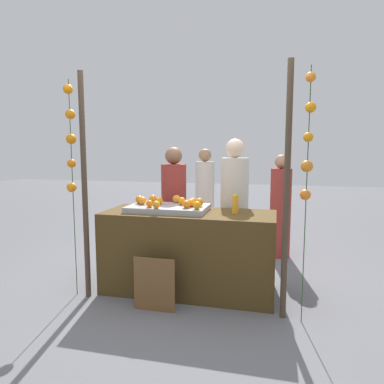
{
  "coord_description": "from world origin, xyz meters",
  "views": [
    {
      "loc": [
        0.91,
        -3.61,
        1.56
      ],
      "look_at": [
        0.0,
        0.15,
        1.08
      ],
      "focal_mm": 32.75,
      "sensor_mm": 36.0,
      "label": 1
    }
  ],
  "objects": [
    {
      "name": "stall_counter",
      "position": [
        0.0,
        0.0,
        0.44
      ],
      "size": [
        1.85,
        0.72,
        0.88
      ],
      "primitive_type": "cube",
      "color": "#4C3819",
      "rests_on": "ground_plane"
    },
    {
      "name": "orange_9",
      "position": [
        0.03,
        -0.01,
        0.99
      ],
      "size": [
        0.09,
        0.09,
        0.09
      ],
      "primitive_type": "sphere",
      "color": "orange",
      "rests_on": "orange_tray"
    },
    {
      "name": "orange_8",
      "position": [
        -0.35,
        0.06,
        0.98
      ],
      "size": [
        0.08,
        0.08,
        0.08
      ],
      "primitive_type": "sphere",
      "color": "orange",
      "rests_on": "orange_tray"
    },
    {
      "name": "garland_strand_left",
      "position": [
        -1.14,
        -0.4,
        1.65
      ],
      "size": [
        0.12,
        0.11,
        2.26
      ],
      "color": "#2D4C23",
      "rests_on": "ground_plane"
    },
    {
      "name": "ground_plane",
      "position": [
        0.0,
        0.0,
        0.0
      ],
      "size": [
        24.0,
        24.0,
        0.0
      ],
      "primitive_type": "plane",
      "color": "slate"
    },
    {
      "name": "orange_4",
      "position": [
        0.11,
        0.04,
        0.99
      ],
      "size": [
        0.09,
        0.09,
        0.09
      ],
      "primitive_type": "sphere",
      "color": "orange",
      "rests_on": "orange_tray"
    },
    {
      "name": "orange_10",
      "position": [
        -0.54,
        0.01,
        0.99
      ],
      "size": [
        0.09,
        0.09,
        0.09
      ],
      "primitive_type": "sphere",
      "color": "orange",
      "rests_on": "orange_tray"
    },
    {
      "name": "crowd_person_1",
      "position": [
        -0.24,
        2.08,
        0.73
      ],
      "size": [
        0.31,
        0.31,
        1.56
      ],
      "color": "beige",
      "rests_on": "ground_plane"
    },
    {
      "name": "crowd_person_0",
      "position": [
        0.98,
        1.53,
        0.69
      ],
      "size": [
        0.3,
        0.3,
        1.48
      ],
      "color": "maroon",
      "rests_on": "ground_plane"
    },
    {
      "name": "orange_5",
      "position": [
        -0.6,
        0.09,
        0.99
      ],
      "size": [
        0.09,
        0.09,
        0.09
      ],
      "primitive_type": "sphere",
      "color": "orange",
      "rests_on": "orange_tray"
    },
    {
      "name": "orange_7",
      "position": [
        -0.1,
        0.09,
        0.99
      ],
      "size": [
        0.09,
        0.09,
        0.09
      ],
      "primitive_type": "sphere",
      "color": "orange",
      "rests_on": "orange_tray"
    },
    {
      "name": "orange_3",
      "position": [
        -0.2,
        0.22,
        0.99
      ],
      "size": [
        0.09,
        0.09,
        0.09
      ],
      "primitive_type": "sphere",
      "color": "orange",
      "rests_on": "orange_tray"
    },
    {
      "name": "chalkboard_sign",
      "position": [
        -0.2,
        -0.55,
        0.26
      ],
      "size": [
        0.41,
        0.03,
        0.54
      ],
      "color": "brown",
      "rests_on": "ground_plane"
    },
    {
      "name": "orange_6",
      "position": [
        0.12,
        -0.15,
        0.98
      ],
      "size": [
        0.08,
        0.08,
        0.08
      ],
      "primitive_type": "sphere",
      "color": "orange",
      "rests_on": "orange_tray"
    },
    {
      "name": "orange_2",
      "position": [
        0.03,
        0.07,
        0.99
      ],
      "size": [
        0.09,
        0.09,
        0.09
      ],
      "primitive_type": "sphere",
      "color": "orange",
      "rests_on": "orange_tray"
    },
    {
      "name": "vendor_right",
      "position": [
        0.42,
        0.59,
        0.78
      ],
      "size": [
        0.34,
        0.34,
        1.68
      ],
      "color": "beige",
      "rests_on": "ground_plane"
    },
    {
      "name": "vendor_left",
      "position": [
        -0.35,
        0.61,
        0.74
      ],
      "size": [
        0.32,
        0.32,
        1.58
      ],
      "color": "maroon",
      "rests_on": "ground_plane"
    },
    {
      "name": "canopy_post_left",
      "position": [
        -1.0,
        -0.4,
        1.16
      ],
      "size": [
        0.06,
        0.06,
        2.33
      ],
      "primitive_type": "cylinder",
      "color": "#473828",
      "rests_on": "ground_plane"
    },
    {
      "name": "juice_bottle",
      "position": [
        0.5,
        0.04,
        0.98
      ],
      "size": [
        0.07,
        0.07,
        0.21
      ],
      "color": "orange",
      "rests_on": "stall_counter"
    },
    {
      "name": "orange_1",
      "position": [
        -0.0,
        -0.11,
        0.98
      ],
      "size": [
        0.08,
        0.08,
        0.08
      ],
      "primitive_type": "sphere",
      "color": "orange",
      "rests_on": "orange_tray"
    },
    {
      "name": "garland_strand_right",
      "position": [
        1.17,
        -0.45,
        1.59
      ],
      "size": [
        0.11,
        0.1,
        2.26
      ],
      "color": "#2D4C23",
      "rests_on": "ground_plane"
    },
    {
      "name": "orange_0",
      "position": [
        -0.4,
        -0.14,
        0.98
      ],
      "size": [
        0.08,
        0.08,
        0.08
      ],
      "primitive_type": "sphere",
      "color": "orange",
      "rests_on": "orange_tray"
    },
    {
      "name": "orange_11",
      "position": [
        -0.48,
        0.19,
        0.99
      ],
      "size": [
        0.09,
        0.09,
        0.09
      ],
      "primitive_type": "sphere",
      "color": "orange",
      "rests_on": "orange_tray"
    },
    {
      "name": "orange_tray",
      "position": [
        -0.24,
        0.01,
        0.91
      ],
      "size": [
        0.86,
        0.52,
        0.06
      ],
      "primitive_type": "cube",
      "color": "#9EA0A5",
      "rests_on": "stall_counter"
    },
    {
      "name": "canopy_post_right",
      "position": [
        1.0,
        -0.4,
        1.16
      ],
      "size": [
        0.06,
        0.06,
        2.33
      ],
      "primitive_type": "cylinder",
      "color": "#473828",
      "rests_on": "ground_plane"
    },
    {
      "name": "orange_12",
      "position": [
        -0.3,
        -0.2,
        0.98
      ],
      "size": [
        0.08,
        0.08,
        0.08
      ],
      "primitive_type": "sphere",
      "color": "orange",
      "rests_on": "orange_tray"
    }
  ]
}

